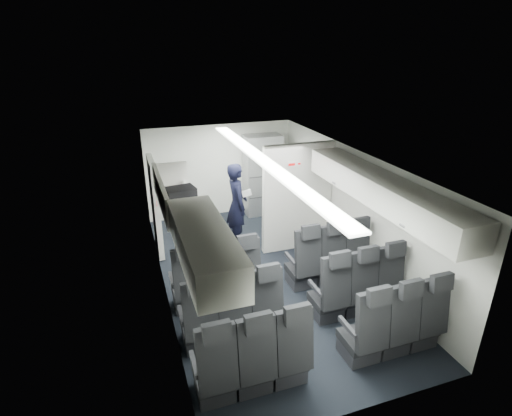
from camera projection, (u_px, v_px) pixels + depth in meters
cabin_shell at (264, 218)px, 6.68m from camera, size 3.41×6.01×2.16m
seat_row_front at (275, 271)px, 6.49m from camera, size 3.33×0.56×1.24m
seat_row_mid at (297, 303)px, 5.71m from camera, size 3.33×0.56×1.24m
seat_row_rear at (328, 344)px, 4.92m from camera, size 3.33×0.56×1.24m
overhead_bin_left_rear at (204, 245)px, 4.23m from camera, size 0.53×1.80×0.40m
overhead_bin_left_front_open at (177, 199)px, 5.79m from camera, size 0.64×1.70×0.72m
overhead_bin_right_rear at (421, 212)px, 5.07m from camera, size 0.53×1.80×0.40m
overhead_bin_right_front at (349, 172)px, 6.60m from camera, size 0.53×1.70×0.40m
bulkhead_partition at (297, 198)px, 7.69m from camera, size 1.40×0.15×2.13m
galley_unit at (262, 175)px, 9.40m from camera, size 0.85×0.52×1.90m
boarding_door at (155, 206)px, 7.61m from camera, size 0.12×1.27×1.86m
flight_attendant at (237, 205)px, 7.92m from camera, size 0.42×0.63×1.71m
carry_on_bag at (181, 196)px, 5.77m from camera, size 0.46×0.36×0.25m
papers at (247, 193)px, 7.84m from camera, size 0.18×0.06×0.13m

